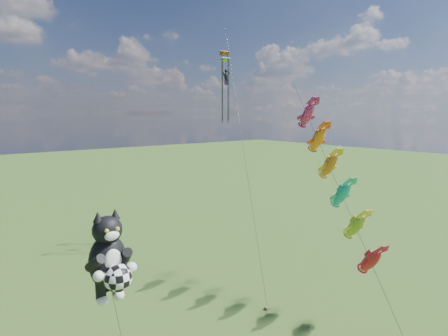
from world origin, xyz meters
TOP-DOWN VIEW (x-y plane):
  - cat_kite_rig at (-2.08, 4.05)m, footprint 2.54×4.07m
  - fish_windsock_rig at (15.83, 1.54)m, footprint 5.24×15.16m
  - parafoil_rig at (17.19, 17.21)m, footprint 8.60×15.87m

SIDE VIEW (x-z plane):
  - cat_kite_rig at x=-2.08m, z-range 2.36..12.71m
  - fish_windsock_rig at x=15.83m, z-range 1.15..19.77m
  - parafoil_rig at x=17.19m, z-range 6.75..32.26m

